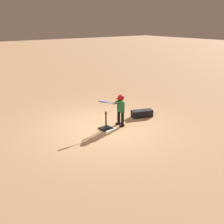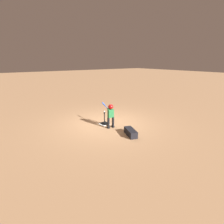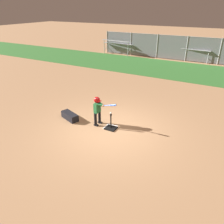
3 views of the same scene
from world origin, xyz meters
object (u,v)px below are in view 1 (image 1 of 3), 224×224
at_px(batting_tee, 106,127).
at_px(equipment_bag, 142,114).
at_px(batter_child, 120,106).
at_px(baseball, 106,111).

relative_size(batting_tee, equipment_bag, 0.74).
bearing_deg(batter_child, baseball, -3.88).
height_order(batting_tee, equipment_bag, batting_tee).
xyz_separation_m(batter_child, baseball, (0.59, -0.04, -0.08)).
bearing_deg(baseball, batting_tee, -80.54).
bearing_deg(equipment_bag, batter_child, 27.66).
height_order(batting_tee, baseball, baseball).
distance_m(batter_child, equipment_bag, 1.41).
height_order(batter_child, equipment_bag, batter_child).
bearing_deg(baseball, batter_child, 176.12).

